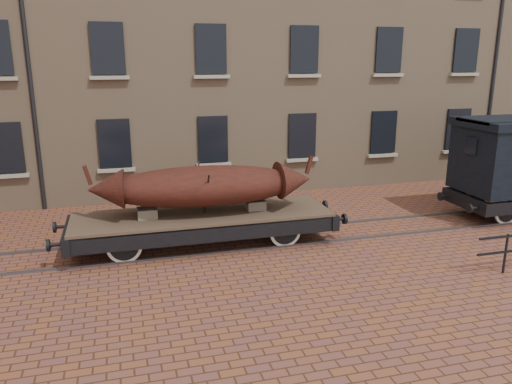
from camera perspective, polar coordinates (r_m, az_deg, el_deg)
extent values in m
plane|color=brown|center=(15.16, 8.14, -4.68)|extent=(90.00, 90.00, 0.00)
cube|color=tan|center=(24.76, 5.83, 19.39)|extent=(40.00, 10.00, 14.00)
cube|color=black|center=(18.61, -26.71, 4.53)|extent=(1.10, 0.12, 1.70)
cube|color=#9E9A84|center=(18.72, -26.41, 1.64)|extent=(1.30, 0.18, 0.12)
cube|color=black|center=(18.24, -15.86, 5.38)|extent=(1.10, 0.12, 1.70)
cube|color=#9E9A84|center=(18.35, -15.65, 2.43)|extent=(1.30, 0.18, 0.12)
cube|color=black|center=(18.54, -4.95, 6.04)|extent=(1.10, 0.12, 1.70)
cube|color=#9E9A84|center=(18.65, -4.85, 3.13)|extent=(1.30, 0.18, 0.12)
cube|color=black|center=(19.47, 5.29, 6.46)|extent=(1.10, 0.12, 1.70)
cube|color=#9E9A84|center=(19.58, 5.29, 3.68)|extent=(1.30, 0.18, 0.12)
cube|color=black|center=(20.96, 14.35, 6.66)|extent=(1.10, 0.12, 1.70)
cube|color=#9E9A84|center=(21.06, 14.26, 4.08)|extent=(1.30, 0.18, 0.12)
cube|color=black|center=(22.89, 22.05, 6.70)|extent=(1.10, 0.12, 1.70)
cube|color=#9E9A84|center=(22.98, 21.91, 4.34)|extent=(1.30, 0.18, 0.12)
cube|color=black|center=(18.02, -16.61, 15.46)|extent=(1.10, 0.12, 1.70)
cube|color=#9E9A84|center=(17.97, -16.38, 12.44)|extent=(1.30, 0.18, 0.12)
cube|color=black|center=(18.32, -5.18, 15.97)|extent=(1.10, 0.12, 1.70)
cube|color=#9E9A84|center=(18.27, -5.07, 13.00)|extent=(1.30, 0.18, 0.12)
cube|color=black|center=(19.27, 5.53, 15.91)|extent=(1.10, 0.12, 1.70)
cube|color=#9E9A84|center=(19.22, 5.52, 13.08)|extent=(1.30, 0.18, 0.12)
cube|color=black|center=(20.77, 14.93, 15.42)|extent=(1.10, 0.12, 1.70)
cube|color=#9E9A84|center=(20.72, 14.84, 12.80)|extent=(1.30, 0.18, 0.12)
cube|color=black|center=(22.71, 22.86, 14.70)|extent=(1.10, 0.12, 1.70)
cube|color=#9E9A84|center=(22.67, 22.70, 12.30)|extent=(1.30, 0.18, 0.12)
cylinder|color=black|center=(23.72, 26.29, 18.20)|extent=(0.14, 0.14, 14.00)
cube|color=#59595E|center=(14.54, 9.27, -5.48)|extent=(30.00, 0.08, 0.06)
cube|color=#59595E|center=(15.78, 7.11, -3.74)|extent=(30.00, 0.08, 0.06)
cylinder|color=black|center=(13.57, 26.61, -6.32)|extent=(0.06, 0.06, 1.00)
cube|color=brown|center=(13.86, -6.07, -2.65)|extent=(7.04, 2.06, 0.11)
cube|color=black|center=(13.04, -5.34, -4.83)|extent=(7.04, 0.15, 0.42)
cube|color=black|center=(14.83, -6.66, -2.40)|extent=(7.04, 0.15, 0.42)
cube|color=black|center=(13.85, -20.59, -4.56)|extent=(0.21, 2.16, 0.42)
cylinder|color=black|center=(13.22, -21.97, -5.62)|extent=(0.33, 0.09, 0.09)
cylinder|color=black|center=(13.24, -22.66, -5.66)|extent=(0.08, 0.30, 0.30)
cylinder|color=black|center=(14.54, -21.40, -3.72)|extent=(0.33, 0.09, 0.09)
cylinder|color=black|center=(14.56, -22.03, -3.76)|extent=(0.08, 0.30, 0.30)
cube|color=black|center=(14.87, 7.46, -2.38)|extent=(0.21, 2.16, 0.42)
cylinder|color=black|center=(14.36, 9.51, -3.09)|extent=(0.33, 0.09, 0.09)
cylinder|color=black|center=(14.43, 10.08, -3.03)|extent=(0.08, 0.30, 0.30)
cylinder|color=black|center=(15.59, 7.35, -1.56)|extent=(0.33, 0.09, 0.09)
cylinder|color=black|center=(15.65, 7.89, -1.51)|extent=(0.08, 0.30, 0.30)
cylinder|color=black|center=(13.84, -14.89, -5.00)|extent=(0.09, 1.78, 0.09)
cylinder|color=white|center=(13.17, -14.84, -6.04)|extent=(0.90, 0.07, 0.90)
cylinder|color=black|center=(13.17, -14.84, -6.04)|extent=(0.74, 0.09, 0.74)
cube|color=black|center=(12.98, -14.89, -5.29)|extent=(0.84, 0.08, 0.09)
cylinder|color=white|center=(14.52, -14.94, -4.06)|extent=(0.90, 0.07, 0.90)
cylinder|color=black|center=(14.52, -14.94, -4.06)|extent=(0.74, 0.09, 0.74)
cube|color=black|center=(14.56, -15.01, -3.08)|extent=(0.84, 0.08, 0.09)
cylinder|color=black|center=(14.48, 2.45, -3.61)|extent=(0.09, 1.78, 0.09)
cylinder|color=white|center=(13.83, 3.36, -4.52)|extent=(0.90, 0.07, 0.90)
cylinder|color=black|center=(13.83, 3.36, -4.52)|extent=(0.74, 0.09, 0.74)
cube|color=black|center=(13.66, 3.53, -3.78)|extent=(0.84, 0.08, 0.09)
cylinder|color=white|center=(15.13, 1.61, -2.77)|extent=(0.90, 0.07, 0.90)
cylinder|color=black|center=(15.13, 1.61, -2.77)|extent=(0.74, 0.09, 0.74)
cube|color=black|center=(15.17, 1.49, -1.84)|extent=(0.84, 0.08, 0.09)
cube|color=black|center=(13.98, -6.03, -4.08)|extent=(3.75, 0.06, 0.06)
cube|color=brown|center=(13.66, -12.31, -2.36)|extent=(0.52, 0.47, 0.26)
cube|color=brown|center=(14.11, -0.07, -1.45)|extent=(0.52, 0.47, 0.26)
ellipsoid|color=#4A1A10|center=(13.64, -5.99, 0.69)|extent=(5.50, 1.97, 1.08)
cone|color=#4A1A10|center=(13.60, -16.81, 0.28)|extent=(0.99, 1.08, 1.03)
cube|color=#4A1A10|center=(13.55, -18.71, 1.83)|extent=(0.22, 0.12, 0.52)
cone|color=#4A1A10|center=(14.13, 4.42, 1.43)|extent=(0.99, 1.08, 1.03)
cube|color=#4A1A10|center=(14.17, 6.08, 3.09)|extent=(0.22, 0.12, 0.52)
cylinder|color=black|center=(13.26, -5.66, -0.31)|extent=(0.05, 0.93, 1.32)
cylinder|color=black|center=(14.09, -6.27, 0.60)|extent=(0.05, 0.93, 1.32)
cube|color=black|center=(19.84, 27.24, 0.39)|extent=(5.42, 0.14, 0.41)
cube|color=black|center=(17.38, 22.80, -0.99)|extent=(0.20, 2.17, 0.41)
cylinder|color=black|center=(16.59, 23.21, -1.75)|extent=(0.07, 0.29, 0.29)
cylinder|color=black|center=(17.69, 20.34, -0.48)|extent=(0.07, 0.29, 0.29)
cylinder|color=black|center=(18.05, 25.23, -1.34)|extent=(0.09, 1.72, 0.09)
cylinder|color=white|center=(17.54, 26.73, -1.97)|extent=(0.87, 0.06, 0.87)
cylinder|color=black|center=(17.54, 26.73, -1.97)|extent=(0.71, 0.09, 0.71)
cylinder|color=white|center=(18.58, 23.81, -0.75)|extent=(0.87, 0.06, 0.87)
cylinder|color=black|center=(18.58, 23.81, -0.75)|extent=(0.71, 0.09, 0.71)
cube|color=black|center=(17.00, 23.36, 4.87)|extent=(0.07, 0.54, 0.54)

